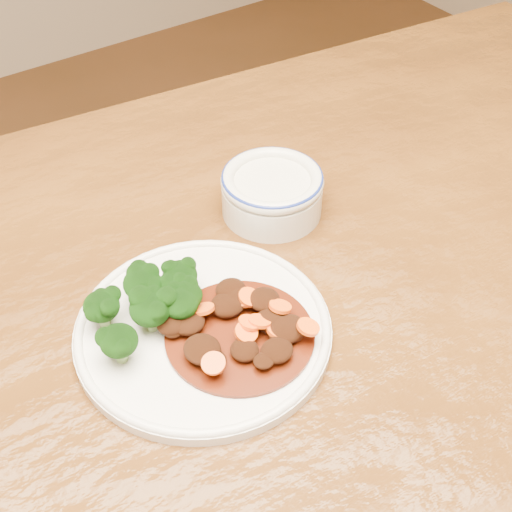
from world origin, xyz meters
TOP-DOWN VIEW (x-y plane):
  - dining_table at (0.00, 0.00)m, footprint 1.59×1.06m
  - dinner_plate at (0.00, 0.03)m, footprint 0.24×0.24m
  - broccoli_florets at (-0.03, 0.07)m, footprint 0.12×0.08m
  - mince_stew at (0.02, 0.01)m, footprint 0.14×0.14m
  - dip_bowl at (0.16, 0.14)m, footprint 0.11×0.11m

SIDE VIEW (x-z plane):
  - dining_table at x=0.00m, z-range 0.30..1.05m
  - dinner_plate at x=0.00m, z-range 0.75..0.77m
  - mince_stew at x=0.02m, z-range 0.76..0.78m
  - dip_bowl at x=0.16m, z-range 0.75..0.80m
  - broccoli_florets at x=-0.03m, z-range 0.76..0.81m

